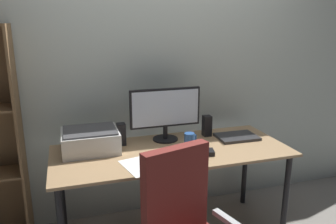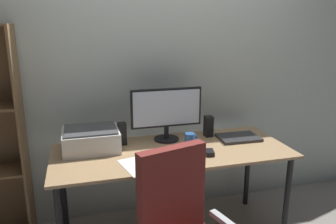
{
  "view_description": "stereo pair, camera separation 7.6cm",
  "coord_description": "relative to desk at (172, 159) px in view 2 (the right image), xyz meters",
  "views": [
    {
      "loc": [
        -0.72,
        -2.19,
        1.65
      ],
      "look_at": [
        -0.04,
        -0.03,
        1.04
      ],
      "focal_mm": 35.83,
      "sensor_mm": 36.0,
      "label": 1
    },
    {
      "loc": [
        -0.64,
        -2.21,
        1.65
      ],
      "look_at": [
        -0.04,
        -0.03,
        1.04
      ],
      "focal_mm": 35.83,
      "sensor_mm": 36.0,
      "label": 2
    }
  ],
  "objects": [
    {
      "name": "keyboard",
      "position": [
        -0.01,
        -0.18,
        0.09
      ],
      "size": [
        0.29,
        0.12,
        0.02
      ],
      "primitive_type": "cube",
      "rotation": [
        0.0,
        0.0,
        0.04
      ],
      "color": "#B7BABC",
      "rests_on": "desk"
    },
    {
      "name": "back_wall",
      "position": [
        0.0,
        0.53,
        0.64
      ],
      "size": [
        6.4,
        0.1,
        2.6
      ],
      "primitive_type": "cube",
      "color": "beige",
      "rests_on": "ground"
    },
    {
      "name": "printer",
      "position": [
        -0.57,
        0.16,
        0.16
      ],
      "size": [
        0.4,
        0.34,
        0.16
      ],
      "color": "silver",
      "rests_on": "desk"
    },
    {
      "name": "laptop",
      "position": [
        0.58,
        0.08,
        0.09
      ],
      "size": [
        0.32,
        0.24,
        0.02
      ],
      "primitive_type": "cube",
      "rotation": [
        0.0,
        0.0,
        -0.02
      ],
      "color": "#2D2D30",
      "rests_on": "desk"
    },
    {
      "name": "monitor",
      "position": [
        0.02,
        0.22,
        0.32
      ],
      "size": [
        0.56,
        0.2,
        0.42
      ],
      "color": "black",
      "rests_on": "desk"
    },
    {
      "name": "speaker_left",
      "position": [
        -0.34,
        0.21,
        0.16
      ],
      "size": [
        0.06,
        0.07,
        0.17
      ],
      "primitive_type": "cube",
      "color": "black",
      "rests_on": "desk"
    },
    {
      "name": "mouse",
      "position": [
        0.23,
        -0.16,
        0.09
      ],
      "size": [
        0.08,
        0.11,
        0.03
      ],
      "primitive_type": "cube",
      "rotation": [
        0.0,
        0.0,
        -0.24
      ],
      "color": "black",
      "rests_on": "desk"
    },
    {
      "name": "speaker_right",
      "position": [
        0.37,
        0.21,
        0.16
      ],
      "size": [
        0.06,
        0.07,
        0.17
      ],
      "primitive_type": "cube",
      "color": "black",
      "rests_on": "desk"
    },
    {
      "name": "coffee_mug",
      "position": [
        0.15,
        0.03,
        0.13
      ],
      "size": [
        0.09,
        0.08,
        0.1
      ],
      "color": "#285193",
      "rests_on": "desk"
    },
    {
      "name": "paper_sheet",
      "position": [
        -0.28,
        -0.21,
        0.08
      ],
      "size": [
        0.27,
        0.33,
        0.0
      ],
      "primitive_type": "cube",
      "rotation": [
        0.0,
        0.0,
        0.22
      ],
      "color": "white",
      "rests_on": "desk"
    },
    {
      "name": "desk",
      "position": [
        0.0,
        0.0,
        0.0
      ],
      "size": [
        1.73,
        0.72,
        0.74
      ],
      "color": "tan",
      "rests_on": "ground"
    }
  ]
}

